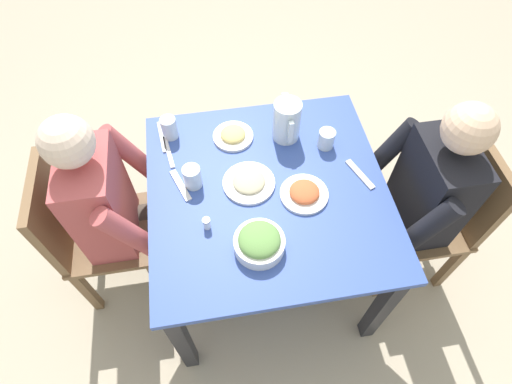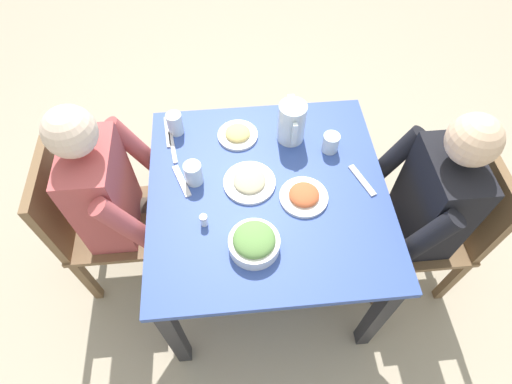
% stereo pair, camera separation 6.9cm
% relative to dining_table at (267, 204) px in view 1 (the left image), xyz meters
% --- Properties ---
extents(ground_plane, '(8.00, 8.00, 0.00)m').
position_rel_dining_table_xyz_m(ground_plane, '(0.00, 0.00, -0.62)').
color(ground_plane, tan).
extents(dining_table, '(0.98, 0.98, 0.73)m').
position_rel_dining_table_xyz_m(dining_table, '(0.00, 0.00, 0.00)').
color(dining_table, '#334C99').
rests_on(dining_table, ground_plane).
extents(chair_near, '(0.40, 0.40, 0.86)m').
position_rel_dining_table_xyz_m(chair_near, '(-0.08, -0.80, -0.14)').
color(chair_near, brown).
rests_on(chair_near, ground_plane).
extents(chair_far, '(0.40, 0.40, 0.86)m').
position_rel_dining_table_xyz_m(chair_far, '(0.08, 0.80, -0.14)').
color(chair_far, brown).
rests_on(chair_far, ground_plane).
extents(diner_near, '(0.48, 0.53, 1.15)m').
position_rel_dining_table_xyz_m(diner_near, '(-0.08, -0.60, 0.01)').
color(diner_near, '#B24C4C').
rests_on(diner_near, ground_plane).
extents(diner_far, '(0.48, 0.53, 1.15)m').
position_rel_dining_table_xyz_m(diner_far, '(0.08, 0.60, 0.01)').
color(diner_far, black).
rests_on(diner_far, ground_plane).
extents(water_pitcher, '(0.16, 0.12, 0.19)m').
position_rel_dining_table_xyz_m(water_pitcher, '(-0.28, 0.13, 0.21)').
color(water_pitcher, silver).
rests_on(water_pitcher, dining_table).
extents(salad_bowl, '(0.19, 0.19, 0.09)m').
position_rel_dining_table_xyz_m(salad_bowl, '(0.25, -0.08, 0.15)').
color(salad_bowl, white).
rests_on(salad_bowl, dining_table).
extents(plate_fries, '(0.18, 0.18, 0.04)m').
position_rel_dining_table_xyz_m(plate_fries, '(-0.31, -0.10, 0.12)').
color(plate_fries, white).
rests_on(plate_fries, dining_table).
extents(plate_rice_curry, '(0.20, 0.20, 0.05)m').
position_rel_dining_table_xyz_m(plate_rice_curry, '(0.05, 0.14, 0.13)').
color(plate_rice_curry, white).
rests_on(plate_rice_curry, dining_table).
extents(plate_beans, '(0.22, 0.22, 0.04)m').
position_rel_dining_table_xyz_m(plate_beans, '(-0.04, -0.07, 0.12)').
color(plate_beans, white).
rests_on(plate_beans, dining_table).
extents(water_glass_by_pitcher, '(0.07, 0.07, 0.09)m').
position_rel_dining_table_xyz_m(water_glass_by_pitcher, '(-0.19, 0.29, 0.15)').
color(water_glass_by_pitcher, silver).
rests_on(water_glass_by_pitcher, dining_table).
extents(water_glass_near_left, '(0.07, 0.07, 0.10)m').
position_rel_dining_table_xyz_m(water_glass_near_left, '(-0.36, -0.38, 0.16)').
color(water_glass_near_left, silver).
rests_on(water_glass_near_left, dining_table).
extents(water_glass_near_right, '(0.07, 0.07, 0.10)m').
position_rel_dining_table_xyz_m(water_glass_near_right, '(-0.08, -0.30, 0.16)').
color(water_glass_near_right, silver).
rests_on(water_glass_near_right, dining_table).
extents(salt_shaker, '(0.03, 0.03, 0.05)m').
position_rel_dining_table_xyz_m(salt_shaker, '(0.13, -0.26, 0.14)').
color(salt_shaker, white).
rests_on(salt_shaker, dining_table).
extents(fork_near, '(0.17, 0.08, 0.01)m').
position_rel_dining_table_xyz_m(fork_near, '(-0.08, -0.35, 0.11)').
color(fork_near, silver).
rests_on(fork_near, dining_table).
extents(knife_near, '(0.19, 0.05, 0.01)m').
position_rel_dining_table_xyz_m(knife_near, '(-0.27, -0.39, 0.11)').
color(knife_near, silver).
rests_on(knife_near, dining_table).
extents(fork_far, '(0.17, 0.08, 0.01)m').
position_rel_dining_table_xyz_m(fork_far, '(-0.01, 0.39, 0.11)').
color(fork_far, silver).
rests_on(fork_far, dining_table).
extents(knife_far, '(0.19, 0.04, 0.01)m').
position_rel_dining_table_xyz_m(knife_far, '(-0.36, -0.42, 0.11)').
color(knife_far, silver).
rests_on(knife_far, dining_table).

